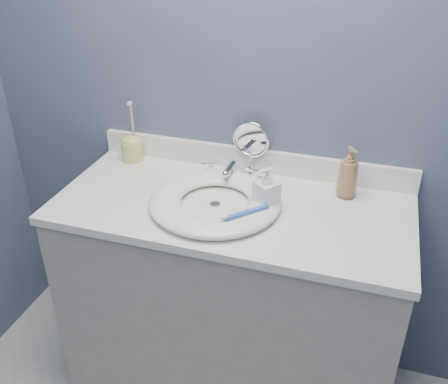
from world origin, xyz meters
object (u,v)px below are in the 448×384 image
at_px(soap_bottle_amber, 348,173).
at_px(soap_bottle_clear, 267,189).
at_px(toothbrush_holder, 132,147).
at_px(makeup_mirror, 251,146).

relative_size(soap_bottle_amber, soap_bottle_clear, 1.19).
bearing_deg(soap_bottle_amber, soap_bottle_clear, 176.92).
xyz_separation_m(soap_bottle_amber, toothbrush_holder, (-0.84, 0.03, -0.04)).
height_order(soap_bottle_clear, toothbrush_holder, toothbrush_holder).
xyz_separation_m(soap_bottle_amber, soap_bottle_clear, (-0.25, -0.17, -0.01)).
relative_size(makeup_mirror, soap_bottle_amber, 1.13).
relative_size(makeup_mirror, soap_bottle_clear, 1.34).
distance_m(soap_bottle_clear, toothbrush_holder, 0.63).
bearing_deg(makeup_mirror, toothbrush_holder, -171.43).
xyz_separation_m(soap_bottle_clear, toothbrush_holder, (-0.60, 0.21, -0.02)).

